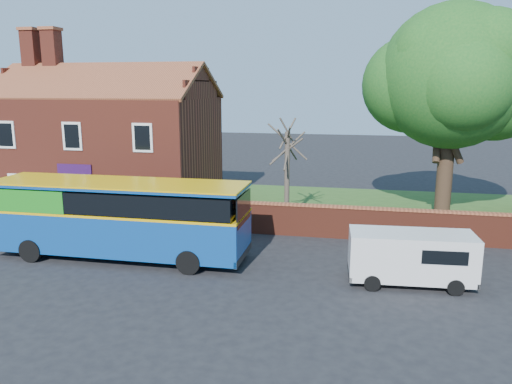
# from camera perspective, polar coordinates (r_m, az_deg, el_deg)

# --- Properties ---
(ground) EXTENTS (120.00, 120.00, 0.00)m
(ground) POSITION_cam_1_polar(r_m,az_deg,el_deg) (19.66, -13.19, -9.83)
(ground) COLOR black
(ground) RESTS_ON ground
(pavement) EXTENTS (18.00, 3.50, 0.12)m
(pavement) POSITION_cam_1_polar(r_m,az_deg,el_deg) (27.71, -21.45, -3.78)
(pavement) COLOR gray
(pavement) RESTS_ON ground
(kerb) EXTENTS (18.00, 0.15, 0.14)m
(kerb) POSITION_cam_1_polar(r_m,az_deg,el_deg) (26.33, -23.51, -4.74)
(kerb) COLOR slate
(kerb) RESTS_ON ground
(grass_strip) EXTENTS (26.00, 12.00, 0.04)m
(grass_strip) POSITION_cam_1_polar(r_m,az_deg,el_deg) (30.77, 20.84, -2.28)
(grass_strip) COLOR #426B28
(grass_strip) RESTS_ON ground
(shop_building) EXTENTS (12.30, 8.13, 10.50)m
(shop_building) POSITION_cam_1_polar(r_m,az_deg,el_deg) (31.94, -16.37, 4.72)
(shop_building) COLOR maroon
(shop_building) RESTS_ON ground
(boundary_wall) EXTENTS (22.00, 0.38, 1.60)m
(boundary_wall) POSITION_cam_1_polar(r_m,az_deg,el_deg) (24.87, 23.08, -3.87)
(boundary_wall) COLOR maroon
(boundary_wall) RESTS_ON ground
(bus) EXTENTS (10.84, 2.83, 3.30)m
(bus) POSITION_cam_1_polar(r_m,az_deg,el_deg) (21.99, -16.14, -2.51)
(bus) COLOR navy
(bus) RESTS_ON ground
(van_near) EXTENTS (4.58, 2.10, 1.97)m
(van_near) POSITION_cam_1_polar(r_m,az_deg,el_deg) (19.33, 17.35, -6.98)
(van_near) COLOR silver
(van_near) RESTS_ON ground
(large_tree) EXTENTS (9.32, 7.37, 11.37)m
(large_tree) POSITION_cam_1_polar(r_m,az_deg,el_deg) (28.13, 21.62, 11.68)
(large_tree) COLOR black
(large_tree) RESTS_ON ground
(bare_tree) EXTENTS (1.99, 2.37, 5.31)m
(bare_tree) POSITION_cam_1_polar(r_m,az_deg,el_deg) (26.59, 3.57, 2.30)
(bare_tree) COLOR #4C4238
(bare_tree) RESTS_ON ground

